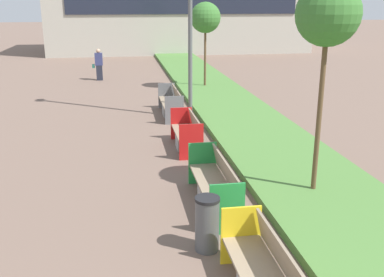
{
  "coord_description": "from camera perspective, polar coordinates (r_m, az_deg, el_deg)",
  "views": [
    {
      "loc": [
        -0.81,
        -1.8,
        3.89
      ],
      "look_at": [
        0.9,
        8.75,
        0.6
      ],
      "focal_mm": 42.0,
      "sensor_mm": 36.0,
      "label": 1
    }
  ],
  "objects": [
    {
      "name": "litter_bin",
      "position": [
        7.33,
        1.93,
        -10.78
      ],
      "size": [
        0.4,
        0.4,
        0.92
      ],
      "color": "#4C4F51",
      "rests_on": "ground"
    },
    {
      "name": "bench_green_frame",
      "position": [
        8.87,
        2.95,
        -6.24
      ],
      "size": [
        0.65,
        2.36,
        0.94
      ],
      "color": "#9E9B96",
      "rests_on": "ground"
    },
    {
      "name": "pedestrian_walking",
      "position": [
        23.49,
        -11.75,
        9.18
      ],
      "size": [
        0.53,
        0.24,
        1.59
      ],
      "color": "#232633",
      "rests_on": "ground"
    },
    {
      "name": "bench_grey_frame",
      "position": [
        15.85,
        -2.63,
        4.28
      ],
      "size": [
        0.65,
        2.45,
        0.94
      ],
      "color": "#9E9B96",
      "rests_on": "ground"
    },
    {
      "name": "sapling_tree_far",
      "position": [
        20.39,
        1.72,
        15.05
      ],
      "size": [
        1.34,
        1.34,
        3.85
      ],
      "color": "brown",
      "rests_on": "ground"
    },
    {
      "name": "bench_red_frame",
      "position": [
        12.23,
        -0.61,
        0.34
      ],
      "size": [
        0.65,
        1.88,
        0.94
      ],
      "color": "#9E9B96",
      "rests_on": "ground"
    },
    {
      "name": "sapling_tree_near",
      "position": [
        8.92,
        16.87,
        14.7
      ],
      "size": [
        1.21,
        1.21,
        4.27
      ],
      "color": "brown",
      "rests_on": "ground"
    },
    {
      "name": "planter_grass_strip",
      "position": [
        14.86,
        6.77,
        2.17
      ],
      "size": [
        2.8,
        120.0,
        0.18
      ],
      "color": "#4C7A38",
      "rests_on": "ground"
    },
    {
      "name": "building_backdrop",
      "position": [
        37.58,
        -1.92,
        16.09
      ],
      "size": [
        19.87,
        8.25,
        6.48
      ],
      "color": "#B2AD9E",
      "rests_on": "ground"
    }
  ]
}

